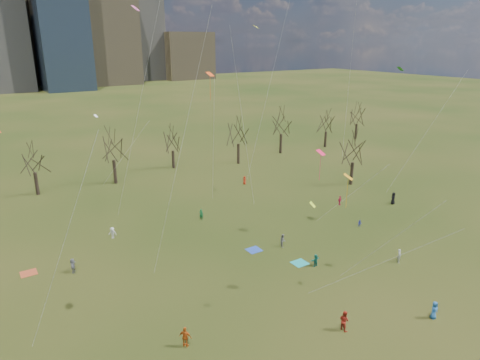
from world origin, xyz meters
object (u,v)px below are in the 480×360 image
blanket_navy (254,250)px  blanket_crimson (29,273)px  person_2 (344,320)px  person_0 (434,310)px  person_1 (399,256)px  blanket_teal (300,263)px  person_4 (185,337)px

blanket_navy → blanket_crimson: bearing=159.6°
blanket_crimson → person_2: person_2 is taller
person_0 → person_1: person_0 is taller
person_2 → person_0: bearing=-112.1°
person_1 → blanket_teal: bearing=103.5°
person_2 → person_4: bearing=66.3°
person_1 → person_2: 14.30m
blanket_teal → person_1: size_ratio=1.02×
blanket_navy → person_4: 17.38m
person_2 → person_1: bearing=-69.9°
blanket_navy → person_2: person_2 is taller
blanket_crimson → person_1: person_1 is taller
blanket_navy → person_0: (5.89, -18.90, 0.80)m
person_0 → person_2: 8.29m
person_2 → person_4: size_ratio=1.01×
person_0 → person_4: size_ratio=0.91×
blanket_navy → person_1: bearing=-43.0°
person_0 → person_1: bearing=52.6°
blanket_crimson → person_4: bearing=-65.0°
blanket_teal → person_0: size_ratio=0.99×
blanket_teal → person_2: bearing=-111.9°
person_1 → person_4: bearing=134.4°
blanket_crimson → person_1: 39.30m
blanket_crimson → person_0: bearing=-43.8°
blanket_teal → person_4: (-16.24, -5.33, 0.88)m
blanket_teal → blanket_crimson: (-25.06, 13.62, 0.00)m
blanket_navy → person_2: size_ratio=0.89×
blanket_navy → blanket_teal: bearing=-64.8°
person_2 → person_4: (-11.99, 5.25, -0.01)m
blanket_teal → blanket_navy: (-2.46, 5.21, 0.00)m
person_1 → person_4: size_ratio=0.88×
person_0 → person_4: (-19.68, 8.36, 0.08)m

